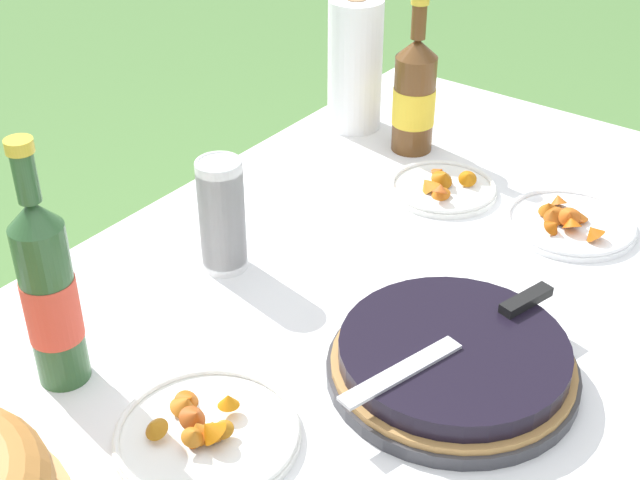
{
  "coord_description": "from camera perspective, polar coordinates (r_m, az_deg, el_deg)",
  "views": [
    {
      "loc": [
        -0.78,
        -0.59,
        1.52
      ],
      "look_at": [
        0.15,
        0.1,
        0.77
      ],
      "focal_mm": 50.0,
      "sensor_mm": 36.0,
      "label": 1
    }
  ],
  "objects": [
    {
      "name": "garden_table",
      "position": [
        1.3,
        -0.33,
        -9.04
      ],
      "size": [
        1.9,
        0.94,
        0.71
      ],
      "color": "#A87A47",
      "rests_on": "ground_plane"
    },
    {
      "name": "tablecloth",
      "position": [
        1.27,
        -0.33,
        -7.38
      ],
      "size": [
        1.91,
        0.95,
        0.1
      ],
      "color": "white",
      "rests_on": "garden_table"
    },
    {
      "name": "berry_tart",
      "position": [
        1.21,
        8.5,
        -7.68
      ],
      "size": [
        0.34,
        0.34,
        0.06
      ],
      "color": "#38383D",
      "rests_on": "tablecloth"
    },
    {
      "name": "serving_knife",
      "position": [
        1.2,
        9.62,
        -5.82
      ],
      "size": [
        0.37,
        0.12,
        0.01
      ],
      "rotation": [
        0.0,
        0.0,
        2.88
      ],
      "color": "silver",
      "rests_on": "berry_tart"
    },
    {
      "name": "cup_stack",
      "position": [
        1.38,
        -6.29,
        1.55
      ],
      "size": [
        0.07,
        0.07,
        0.19
      ],
      "color": "white",
      "rests_on": "tablecloth"
    },
    {
      "name": "cider_bottle_green",
      "position": [
        1.18,
        -16.95,
        -3.28
      ],
      "size": [
        0.07,
        0.07,
        0.35
      ],
      "color": "#2D562D",
      "rests_on": "tablecloth"
    },
    {
      "name": "cider_bottle_amber",
      "position": [
        1.74,
        6.06,
        9.19
      ],
      "size": [
        0.08,
        0.08,
        0.31
      ],
      "color": "brown",
      "rests_on": "tablecloth"
    },
    {
      "name": "snack_plate_near",
      "position": [
        1.64,
        7.86,
        3.4
      ],
      "size": [
        0.2,
        0.2,
        0.06
      ],
      "color": "white",
      "rests_on": "tablecloth"
    },
    {
      "name": "snack_plate_left",
      "position": [
        1.13,
        -7.45,
        -11.97
      ],
      "size": [
        0.23,
        0.23,
        0.06
      ],
      "color": "white",
      "rests_on": "tablecloth"
    },
    {
      "name": "snack_plate_right",
      "position": [
        1.57,
        15.67,
        1.15
      ],
      "size": [
        0.22,
        0.22,
        0.06
      ],
      "color": "white",
      "rests_on": "tablecloth"
    },
    {
      "name": "paper_towel_roll",
      "position": [
        1.82,
        2.25,
        11.14
      ],
      "size": [
        0.11,
        0.11,
        0.27
      ],
      "color": "white",
      "rests_on": "tablecloth"
    }
  ]
}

